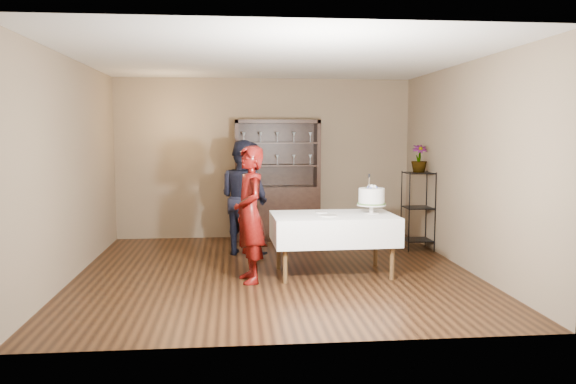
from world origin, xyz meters
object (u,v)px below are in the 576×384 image
(plant_etagere, at_px, (418,207))
(cake, at_px, (372,198))
(woman, at_px, (250,214))
(potted_plant, at_px, (419,159))
(china_hutch, at_px, (277,200))
(cake_table, at_px, (333,229))
(man, at_px, (244,198))

(plant_etagere, bearing_deg, cake, -128.44)
(woman, distance_m, potted_plant, 3.14)
(potted_plant, bearing_deg, china_hutch, 153.30)
(plant_etagere, distance_m, cake_table, 2.09)
(plant_etagere, xyz_separation_m, cake_table, (-1.56, -1.39, -0.07))
(plant_etagere, relative_size, cake_table, 0.77)
(man, height_order, cake, man)
(plant_etagere, height_order, cake, cake)
(china_hutch, distance_m, woman, 2.75)
(woman, relative_size, man, 0.97)
(potted_plant, bearing_deg, cake_table, -138.22)
(plant_etagere, bearing_deg, woman, -147.99)
(china_hutch, bearing_deg, plant_etagere, -26.83)
(plant_etagere, distance_m, potted_plant, 0.75)
(woman, bearing_deg, cake, 87.87)
(cake_table, xyz_separation_m, man, (-1.09, 1.29, 0.26))
(cake_table, xyz_separation_m, cake, (0.50, 0.05, 0.38))
(plant_etagere, xyz_separation_m, potted_plant, (0.00, 0.00, 0.75))
(cake_table, relative_size, woman, 0.95)
(woman, xyz_separation_m, potted_plant, (2.62, 1.64, 0.58))
(china_hutch, xyz_separation_m, plant_etagere, (2.08, -1.05, -0.01))
(man, xyz_separation_m, cake, (1.59, -1.24, 0.13))
(woman, distance_m, man, 1.54)
(cake_table, bearing_deg, potted_plant, 41.78)
(cake_table, height_order, man, man)
(china_hutch, bearing_deg, cake_table, -78.01)
(cake_table, bearing_deg, china_hutch, 101.99)
(plant_etagere, relative_size, woman, 0.73)
(cake_table, relative_size, man, 0.93)
(plant_etagere, bearing_deg, potted_plant, 70.48)
(china_hutch, relative_size, woman, 1.22)
(cake_table, distance_m, woman, 1.11)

